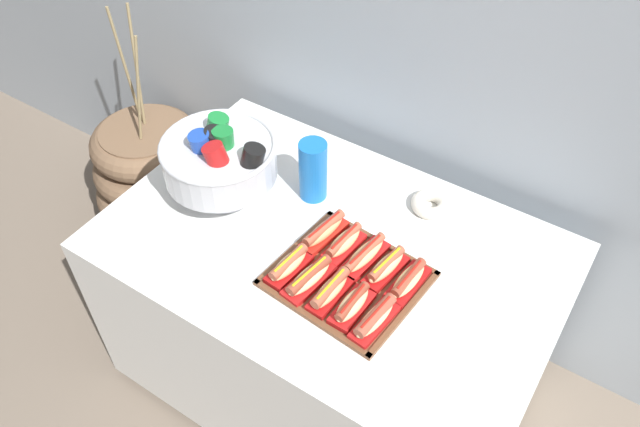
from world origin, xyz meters
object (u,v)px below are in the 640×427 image
(hot_dog_0, at_px, (289,265))
(punch_bowl, at_px, (220,158))
(hot_dog_4, at_px, (375,318))
(hot_dog_9, at_px, (408,280))
(hot_dog_3, at_px, (352,305))
(hot_dog_7, at_px, (365,255))
(hot_dog_1, at_px, (309,278))
(hot_dog_5, at_px, (324,231))
(buffet_table, at_px, (329,314))
(hot_dog_2, at_px, (330,291))
(cup_stack, at_px, (313,170))
(hot_dog_8, at_px, (386,267))
(serving_tray, at_px, (347,279))
(hot_dog_6, at_px, (344,243))
(floor_vase, at_px, (155,179))
(donut, at_px, (431,204))

(hot_dog_0, relative_size, punch_bowl, 0.45)
(hot_dog_4, bearing_deg, hot_dog_9, 85.02)
(hot_dog_3, bearing_deg, hot_dog_7, 109.46)
(hot_dog_1, height_order, hot_dog_5, hot_dog_5)
(buffet_table, height_order, hot_dog_2, hot_dog_2)
(hot_dog_5, bearing_deg, cup_stack, 132.74)
(buffet_table, bearing_deg, cup_stack, 136.95)
(hot_dog_8, relative_size, cup_stack, 0.80)
(serving_tray, distance_m, hot_dog_9, 0.17)
(hot_dog_6, bearing_deg, hot_dog_1, -94.98)
(floor_vase, relative_size, hot_dog_3, 6.98)
(hot_dog_1, relative_size, hot_dog_7, 0.99)
(hot_dog_0, distance_m, hot_dog_3, 0.23)
(cup_stack, bearing_deg, hot_dog_9, -21.64)
(hot_dog_6, distance_m, donut, 0.33)
(hot_dog_2, bearing_deg, hot_dog_8, 60.57)
(floor_vase, height_order, donut, floor_vase)
(donut, bearing_deg, hot_dog_5, -125.84)
(cup_stack, bearing_deg, hot_dog_1, -58.35)
(hot_dog_0, bearing_deg, hot_dog_3, -4.98)
(buffet_table, distance_m, punch_bowl, 0.66)
(hot_dog_5, bearing_deg, floor_vase, 166.18)
(hot_dog_3, bearing_deg, hot_dog_6, 127.29)
(hot_dog_5, bearing_deg, hot_dog_2, -52.71)
(hot_dog_2, distance_m, punch_bowl, 0.55)
(hot_dog_1, relative_size, cup_stack, 0.87)
(hot_dog_9, bearing_deg, hot_dog_5, 175.02)
(hot_dog_0, relative_size, cup_stack, 0.76)
(hot_dog_1, relative_size, hot_dog_6, 1.15)
(serving_tray, distance_m, donut, 0.40)
(hot_dog_6, xyz_separation_m, hot_dog_9, (0.22, -0.02, -0.00))
(hot_dog_3, relative_size, cup_stack, 0.73)
(punch_bowl, xyz_separation_m, cup_stack, (0.24, 0.16, -0.05))
(buffet_table, bearing_deg, hot_dog_3, -44.35)
(floor_vase, height_order, cup_stack, floor_vase)
(hot_dog_1, height_order, donut, hot_dog_1)
(serving_tray, bearing_deg, hot_dog_3, -52.71)
(hot_dog_3, distance_m, hot_dog_4, 0.08)
(hot_dog_2, height_order, hot_dog_9, hot_dog_2)
(hot_dog_2, xyz_separation_m, hot_dog_9, (0.16, 0.15, -0.00))
(hot_dog_4, height_order, hot_dog_7, hot_dog_4)
(hot_dog_0, bearing_deg, floor_vase, 158.01)
(hot_dog_1, distance_m, hot_dog_3, 0.15)
(hot_dog_9, bearing_deg, hot_dog_0, -156.17)
(floor_vase, distance_m, serving_tray, 1.37)
(hot_dog_1, distance_m, hot_dog_8, 0.22)
(hot_dog_2, relative_size, hot_dog_5, 0.89)
(floor_vase, bearing_deg, hot_dog_4, -18.49)
(buffet_table, height_order, hot_dog_1, hot_dog_1)
(hot_dog_5, distance_m, donut, 0.37)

